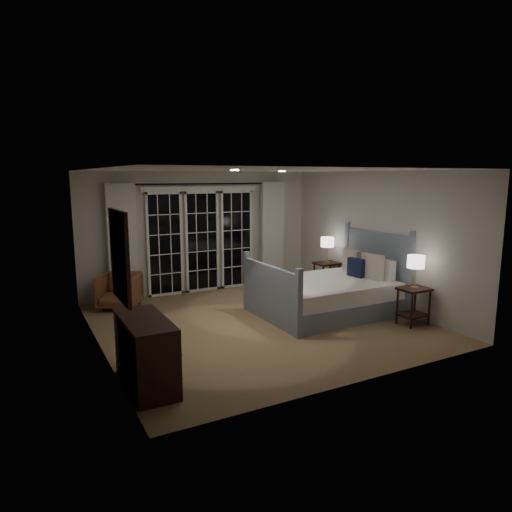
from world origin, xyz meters
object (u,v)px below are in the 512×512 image
nightstand_left (414,301)px  armchair (120,291)px  nightstand_right (327,273)px  lamp_left (416,262)px  bed (329,293)px  lamp_right (327,242)px  dresser (146,352)px

nightstand_left → armchair: size_ratio=0.87×
nightstand_right → armchair: bearing=168.2°
nightstand_left → armchair: (-4.02, 3.24, -0.08)m
armchair → nightstand_right: bearing=19.1°
lamp_left → armchair: bearing=141.1°
bed → nightstand_left: bearing=-57.4°
bed → lamp_right: bearing=55.0°
bed → nightstand_left: (0.78, -1.22, 0.06)m
bed → nightstand_left: 1.45m
nightstand_left → bed: bearing=122.6°
lamp_left → nightstand_left: bearing=0.0°
bed → nightstand_right: 1.44m
armchair → nightstand_left: bearing=-8.0°
nightstand_left → armchair: 5.17m
lamp_left → armchair: size_ratio=0.75×
lamp_right → nightstand_right: bearing=180.0°
lamp_right → armchair: (-4.06, 0.85, -0.73)m
lamp_right → dresser: bearing=-150.5°
nightstand_left → lamp_left: 0.64m
nightstand_left → lamp_left: bearing=0.0°
armchair → bed: bearing=-1.1°
nightstand_left → lamp_right: (0.04, 2.39, 0.65)m
bed → nightstand_right: bed is taller
armchair → lamp_left: bearing=-8.0°
lamp_left → armchair: 5.22m
nightstand_left → nightstand_right: bearing=89.0°
nightstand_right → dresser: size_ratio=0.56×
nightstand_left → nightstand_right: nightstand_right is taller
lamp_left → bed: bearing=122.6°
nightstand_left → lamp_left: size_ratio=1.17×
nightstand_right → bed: bearing=-125.0°
lamp_left → lamp_right: size_ratio=1.01×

